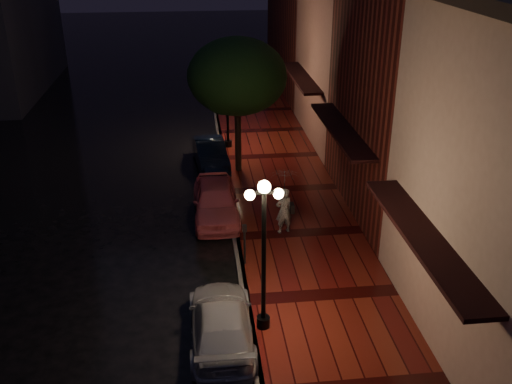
# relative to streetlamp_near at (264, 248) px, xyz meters

# --- Properties ---
(ground) EXTENTS (120.00, 120.00, 0.00)m
(ground) POSITION_rel_streetlamp_near_xyz_m (-0.35, 5.00, -2.60)
(ground) COLOR black
(ground) RESTS_ON ground
(sidewalk) EXTENTS (4.50, 60.00, 0.15)m
(sidewalk) POSITION_rel_streetlamp_near_xyz_m (1.90, 5.00, -2.53)
(sidewalk) COLOR #480F0C
(sidewalk) RESTS_ON ground
(curb) EXTENTS (0.25, 60.00, 0.15)m
(curb) POSITION_rel_streetlamp_near_xyz_m (-0.35, 5.00, -2.53)
(curb) COLOR #595451
(curb) RESTS_ON ground
(storefront_mid) EXTENTS (5.00, 8.00, 11.00)m
(storefront_mid) POSITION_rel_streetlamp_near_xyz_m (6.65, 7.00, 2.90)
(storefront_mid) COLOR #511914
(storefront_mid) RESTS_ON ground
(storefront_far) EXTENTS (5.00, 8.00, 9.00)m
(storefront_far) POSITION_rel_streetlamp_near_xyz_m (6.65, 15.00, 1.90)
(storefront_far) COLOR #8C5951
(storefront_far) RESTS_ON ground
(storefront_extra) EXTENTS (5.00, 12.00, 10.00)m
(storefront_extra) POSITION_rel_streetlamp_near_xyz_m (6.65, 25.00, 2.40)
(storefront_extra) COLOR #511914
(storefront_extra) RESTS_ON ground
(streetlamp_near) EXTENTS (0.96, 0.36, 4.31)m
(streetlamp_near) POSITION_rel_streetlamp_near_xyz_m (0.00, 0.00, 0.00)
(streetlamp_near) COLOR black
(streetlamp_near) RESTS_ON sidewalk
(streetlamp_far) EXTENTS (0.96, 0.36, 4.31)m
(streetlamp_far) POSITION_rel_streetlamp_near_xyz_m (0.00, 14.00, 0.00)
(streetlamp_far) COLOR black
(streetlamp_far) RESTS_ON sidewalk
(street_tree) EXTENTS (4.16, 4.16, 5.80)m
(street_tree) POSITION_rel_streetlamp_near_xyz_m (0.26, 10.99, 1.64)
(street_tree) COLOR black
(street_tree) RESTS_ON sidewalk
(pink_car) EXTENTS (1.66, 4.12, 1.40)m
(pink_car) POSITION_rel_streetlamp_near_xyz_m (-0.95, 6.81, -1.90)
(pink_car) COLOR #D95962
(pink_car) RESTS_ON ground
(navy_car) EXTENTS (1.69, 3.83, 1.22)m
(navy_car) POSITION_rel_streetlamp_near_xyz_m (-0.95, 11.92, -1.99)
(navy_car) COLOR black
(navy_car) RESTS_ON ground
(silver_car) EXTENTS (1.68, 4.10, 1.19)m
(silver_car) POSITION_rel_streetlamp_near_xyz_m (-1.15, -0.32, -2.01)
(silver_car) COLOR #A7A8AF
(silver_car) RESTS_ON ground
(woman_with_umbrella) EXTENTS (0.98, 1.00, 2.35)m
(woman_with_umbrella) POSITION_rel_streetlamp_near_xyz_m (1.36, 5.14, -0.90)
(woman_with_umbrella) COLOR silver
(woman_with_umbrella) RESTS_ON sidewalk
(parking_meter) EXTENTS (0.14, 0.11, 1.41)m
(parking_meter) POSITION_rel_streetlamp_near_xyz_m (-0.20, 3.20, -1.60)
(parking_meter) COLOR black
(parking_meter) RESTS_ON sidewalk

